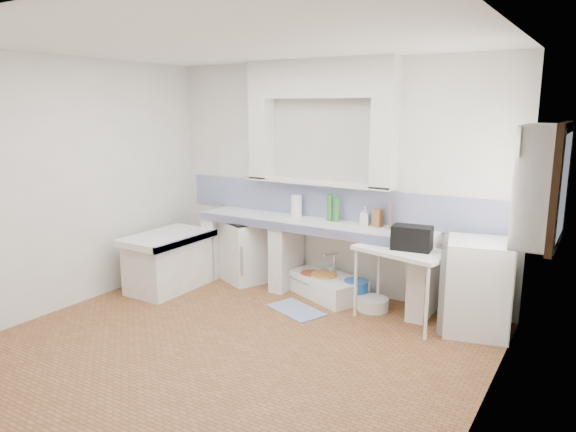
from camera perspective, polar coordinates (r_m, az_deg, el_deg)
The scene contains 36 objects.
floor at distance 5.27m, azimuth -5.87°, elevation -13.73°, with size 4.50×4.50×0.00m, color brown.
ceiling at distance 4.79m, azimuth -6.60°, elevation 18.14°, with size 4.50×4.50×0.00m, color white.
wall_back at distance 6.51m, azimuth 4.62°, elevation 4.11°, with size 4.50×4.50×0.00m, color white.
wall_front at distance 3.51m, azimuth -26.58°, elevation -3.68°, with size 4.50×4.50×0.00m, color white.
wall_left at distance 6.45m, azimuth -22.28°, elevation 3.20°, with size 4.50×4.50×0.00m, color white.
wall_right at distance 3.91m, azimuth 20.89°, elevation -1.73°, with size 4.50×4.50×0.00m, color white.
alcove_mass at distance 6.40m, azimuth 3.45°, elevation 14.54°, with size 1.90×0.25×0.45m, color white.
window_frame at distance 5.03m, azimuth 25.64°, elevation 3.04°, with size 0.35×0.86×1.06m, color #352211.
lace_valance at distance 5.01m, azimuth 24.36°, elevation 7.51°, with size 0.01×0.84×0.24m, color white.
counter_slab at distance 6.39m, azimuth 2.52°, elevation -0.92°, with size 3.00×0.60×0.08m, color white.
counter_lip at distance 6.16m, azimuth 1.25°, elevation -1.41°, with size 3.00×0.04×0.10m, color navy.
counter_pier_left at distance 7.26m, azimuth -7.23°, elevation -3.12°, with size 0.20×0.55×0.82m, color white.
counter_pier_mid at distance 6.68m, azimuth -0.15°, elevation -4.35°, with size 0.20×0.55×0.82m, color white.
counter_pier_right at distance 5.99m, azimuth 14.36°, elevation -6.64°, with size 0.20×0.55×0.82m, color white.
peninsula_top at distance 6.75m, azimuth -12.86°, elevation -2.27°, with size 0.70×1.10×0.08m, color white.
peninsula_base at distance 6.84m, azimuth -12.72°, elevation -5.12°, with size 0.60×1.00×0.62m, color white.
peninsula_lip at distance 6.53m, azimuth -10.78°, elevation -2.66°, with size 0.04×1.10×0.10m, color navy.
backsplash at distance 6.55m, azimuth 4.52°, elevation 1.49°, with size 4.27×0.03×0.40m, color navy.
stove at distance 6.99m, azimuth -4.51°, elevation -3.79°, with size 0.56×0.54×0.79m, color white.
sink at distance 6.49m, azimuth 4.18°, elevation -7.59°, with size 0.96×0.52×0.23m, color white.
side_table at distance 5.77m, azimuth 12.05°, elevation -7.32°, with size 0.96×0.53×0.04m, color white.
fridge at distance 5.71m, azimuth 19.71°, elevation -7.17°, with size 0.62×0.62×0.95m, color white.
bucket_red at distance 6.55m, azimuth 2.56°, elevation -7.22°, with size 0.28×0.28×0.26m, color #A84728.
bucket_orange at distance 6.47m, azimuth 3.84°, elevation -7.41°, with size 0.31×0.31×0.28m, color gold.
bucket_blue at distance 6.32m, azimuth 7.32°, elevation -8.04°, with size 0.29×0.29×0.27m, color blue.
basin_white at distance 6.14m, azimuth 9.10°, elevation -9.31°, with size 0.35×0.35×0.14m, color white.
water_bottle_a at distance 6.67m, azimuth 3.83°, elevation -6.83°, with size 0.07×0.07×0.28m, color silver.
water_bottle_b at distance 6.61m, azimuth 4.68°, elevation -6.77°, with size 0.09×0.09×0.33m, color silver.
black_bag at distance 5.62m, azimuth 13.18°, elevation -2.30°, with size 0.40×0.23×0.25m, color black.
green_bottle_a at distance 6.40m, azimuth 4.51°, elevation 0.90°, with size 0.07×0.07×0.32m, color #2F7D30.
green_bottle_b at distance 6.37m, azimuth 5.25°, elevation 0.72°, with size 0.07×0.07×0.30m, color #2F7D30.
knife_block at distance 6.17m, azimuth 9.60°, elevation -0.19°, with size 0.10×0.08×0.21m, color olive.
cutting_board at distance 6.11m, azimuth 10.93°, elevation -0.01°, with size 0.02×0.20×0.28m, color olive.
paper_towel at distance 6.63m, azimuth 0.94°, elevation 1.10°, with size 0.14×0.14×0.27m, color white.
soap_bottle at distance 6.22m, azimuth 8.27°, elevation 0.02°, with size 0.10×0.10×0.22m, color white.
rug at distance 6.07m, azimuth 0.88°, elevation -10.06°, with size 0.66×0.37×0.01m, color #2E4196.
Camera 1 is at (2.92, -3.76, 2.26)m, focal length 33.08 mm.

